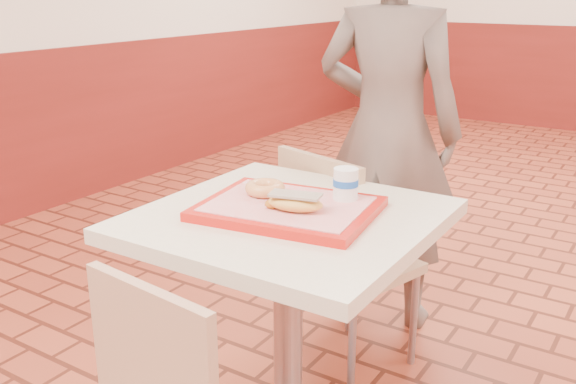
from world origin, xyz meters
The scene contains 7 objects.
main_table centered at (-1.43, -0.42, 0.53)m, with size 0.75×0.75×0.79m.
chair_main_back centered at (-1.54, 0.08, 0.47)m, with size 0.48×0.48×0.84m.
customer centered at (-1.58, 0.56, 0.82)m, with size 0.60×0.39×1.63m, color #62544C.
serving_tray centered at (-1.43, -0.42, 0.81)m, with size 0.45×0.35×0.03m.
ring_donut centered at (-1.53, -0.39, 0.84)m, with size 0.11×0.11×0.04m, color #D68A4E.
long_john_donut centered at (-1.39, -0.46, 0.84)m, with size 0.16×0.11×0.05m.
paper_cup centered at (-1.32, -0.30, 0.87)m, with size 0.07×0.07×0.09m.
Camera 1 is at (-0.55, -1.79, 1.38)m, focal length 40.00 mm.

